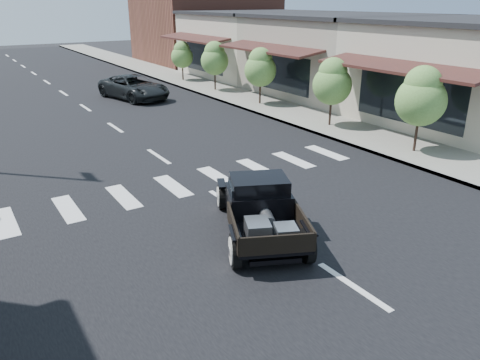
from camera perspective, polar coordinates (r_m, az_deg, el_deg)
ground at (r=12.00m, az=3.40°, el=-6.09°), size 120.00×120.00×0.00m
road at (r=25.05m, az=-17.13°, el=7.57°), size 14.00×80.00×0.02m
road_markings at (r=20.40m, az=-13.19°, el=4.98°), size 12.00×60.00×0.06m
sidewalk_right at (r=28.39m, az=-0.27°, el=10.14°), size 3.00×80.00×0.15m
storefront_mid at (r=30.52m, az=12.57°, el=14.56°), size 10.00×9.00×4.50m
storefront_far at (r=37.44m, az=2.58°, el=16.14°), size 10.00×9.00×4.50m
far_building_right at (r=46.14m, az=-4.34°, el=18.59°), size 11.00×10.00×7.00m
small_tree_a at (r=18.52m, az=21.02°, el=7.87°), size 1.83×1.83×3.05m
small_tree_b at (r=21.58m, az=11.10°, el=10.36°), size 1.73×1.73×2.89m
small_tree_c at (r=25.88m, az=2.48°, el=12.45°), size 1.73×1.73×2.88m
small_tree_d at (r=30.08m, az=-3.09°, el=13.64°), size 1.72×1.72×2.86m
small_tree_e at (r=34.21m, az=-7.05°, el=14.15°), size 1.53×1.53×2.55m
hotrod_pickup at (r=11.49m, az=2.46°, el=-3.27°), size 3.54×4.68×1.47m
second_car at (r=28.59m, az=-12.80°, el=10.94°), size 3.32×5.29×1.36m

